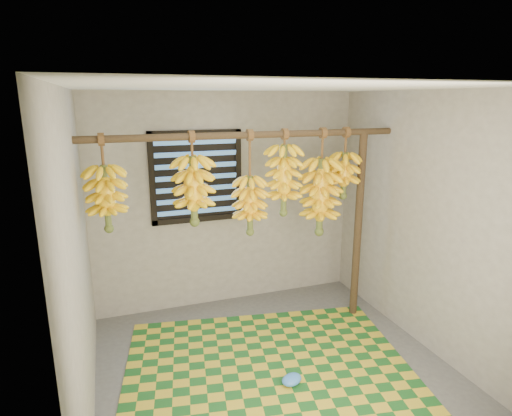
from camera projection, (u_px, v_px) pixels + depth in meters
name	position (u px, v px, depth m)	size (l,w,h in m)	color
floor	(277.00, 372.00, 3.74)	(3.00, 3.00, 0.01)	#4C4C4C
ceiling	(281.00, 87.00, 3.14)	(3.00, 3.00, 0.01)	silver
wall_back	(228.00, 201.00, 4.82)	(3.00, 0.01, 2.40)	slate
wall_left	(78.00, 266.00, 2.96)	(0.01, 3.00, 2.40)	slate
wall_right	(430.00, 224.00, 3.93)	(0.01, 3.00, 2.40)	slate
window	(197.00, 177.00, 4.60)	(1.00, 0.04, 1.00)	black
hanging_pole	(250.00, 135.00, 3.88)	(0.06, 0.06, 3.00)	#45311E
support_post	(358.00, 227.00, 4.52)	(0.08, 0.08, 2.00)	#45311E
woven_mat	(269.00, 370.00, 3.75)	(2.49, 1.99, 0.01)	#18531D
plastic_bag	(292.00, 380.00, 3.56)	(0.19, 0.14, 0.08)	#3B7DDD
banana_bunch_a	(106.00, 198.00, 3.59)	(0.33, 0.33, 0.83)	brown
banana_bunch_b	(194.00, 191.00, 3.83)	(0.35, 0.35, 0.84)	brown
banana_bunch_c	(250.00, 205.00, 4.04)	(0.32, 0.32, 0.99)	brown
banana_bunch_d	(284.00, 180.00, 4.10)	(0.35, 0.35, 0.83)	brown
banana_bunch_e	(320.00, 197.00, 4.28)	(0.40, 0.40, 1.07)	brown
banana_bunch_f	(344.00, 175.00, 4.31)	(0.31, 0.31, 0.71)	brown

